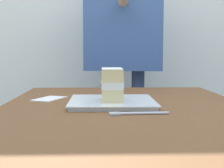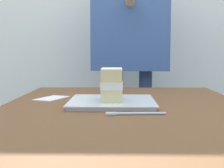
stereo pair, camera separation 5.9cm
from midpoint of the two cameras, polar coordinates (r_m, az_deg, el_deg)
name	(u,v)px [view 2 (the right image)]	position (r m, az deg, el deg)	size (l,w,h in m)	color
patio_table	(125,144)	(1.07, 3.87, -10.22)	(1.24, 0.82, 0.74)	brown
dessert_plate	(112,102)	(1.13, 1.50, -3.11)	(0.28, 0.28, 0.02)	white
cake_slice	(112,85)	(1.10, 1.48, -0.09)	(0.12, 0.08, 0.11)	#EAD18C
dessert_fork	(131,114)	(0.95, 5.11, -5.05)	(0.03, 0.17, 0.01)	silver
paper_napkin	(52,98)	(1.29, -8.94, -2.42)	(0.16, 0.13, 0.00)	white
diner_person	(131,25)	(1.94, 4.17, 10.07)	(0.59, 0.46, 1.61)	navy
patio_building	(135,30)	(5.23, 4.29, 9.20)	(5.89, 3.21, 2.51)	silver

